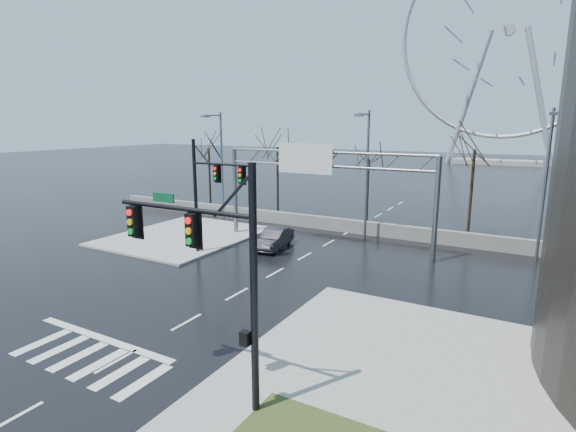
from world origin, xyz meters
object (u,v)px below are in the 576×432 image
Objects in this scene: signal_mast_far at (208,187)px; ferris_wheel at (508,39)px; car at (274,238)px; signal_mast_near at (217,261)px; sign_gantry at (319,177)px.

ferris_wheel is (10.87, 86.04, 21.30)m from signal_mast_far.
signal_mast_far is at bearing -135.72° from car.
sign_gantry is at bearing 106.19° from signal_mast_near.
signal_mast_far reaches higher than car.
signal_mast_far is 89.30m from ferris_wheel.
sign_gantry is (5.49, 6.00, 0.35)m from signal_mast_far.
signal_mast_near is 0.49× the size of sign_gantry.
car is (-2.57, -2.18, -4.46)m from sign_gantry.
signal_mast_far is at bearing -97.20° from ferris_wheel.
signal_mast_far is 6.32m from car.
signal_mast_near reaches higher than car.
signal_mast_near is 1.82× the size of car.
ferris_wheel is 86.43m from car.
ferris_wheel is at bearing 86.16° from sign_gantry.
signal_mast_near is at bearing -89.92° from ferris_wheel.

